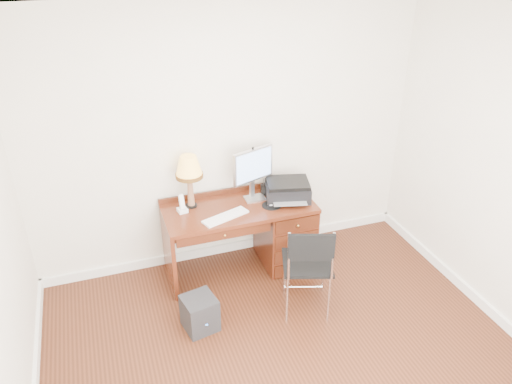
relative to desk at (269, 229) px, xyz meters
name	(u,v)px	position (x,y,z in m)	size (l,w,h in m)	color
ground	(290,364)	(-0.32, -1.40, -0.41)	(4.00, 4.00, 0.00)	#35170C
room_shell	(265,310)	(-0.32, -0.77, -0.36)	(4.00, 4.00, 4.00)	white
desk	(269,229)	(0.00, 0.00, 0.00)	(1.50, 0.67, 0.75)	#5C2513
monitor	(254,168)	(-0.12, 0.12, 0.68)	(0.45, 0.23, 0.54)	silver
keyboard	(226,217)	(-0.51, -0.16, 0.35)	(0.47, 0.13, 0.02)	white
mouse_pad	(272,205)	(-0.01, -0.10, 0.35)	(0.20, 0.20, 0.04)	black
printer	(288,190)	(0.20, 0.00, 0.43)	(0.51, 0.44, 0.19)	black
leg_lamp	(189,170)	(-0.77, 0.15, 0.74)	(0.27, 0.27, 0.55)	black
phone	(182,207)	(-0.87, 0.07, 0.39)	(0.10, 0.10, 0.19)	white
pen_cup	(265,189)	(0.01, 0.16, 0.39)	(0.09, 0.09, 0.11)	black
chair	(311,261)	(0.09, -0.84, 0.16)	(0.56, 0.57, 0.94)	black
equipment_box	(200,313)	(-0.93, -0.74, -0.25)	(0.28, 0.28, 0.33)	black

